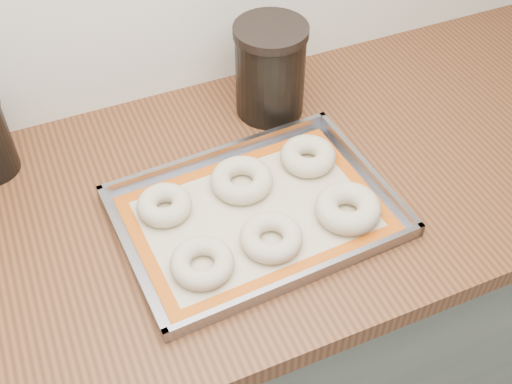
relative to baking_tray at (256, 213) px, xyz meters
name	(u,v)px	position (x,y,z in m)	size (l,w,h in m)	color
cabinet	(148,366)	(-0.23, 0.07, -0.48)	(3.00, 0.65, 0.86)	slate
countertop	(116,236)	(-0.23, 0.07, -0.03)	(3.06, 0.68, 0.04)	brown
baking_tray	(256,213)	(0.00, 0.00, 0.00)	(0.48, 0.35, 0.03)	gray
baking_mat	(256,214)	(0.00, 0.00, 0.00)	(0.43, 0.31, 0.00)	#C6B793
bagel_front_left	(202,263)	(-0.12, -0.07, 0.01)	(0.10, 0.10, 0.03)	#BFB094
bagel_front_mid	(271,238)	(0.00, -0.07, 0.01)	(0.10, 0.10, 0.03)	#BFB094
bagel_front_right	(348,208)	(0.14, -0.06, 0.02)	(0.11, 0.11, 0.04)	#BFB094
bagel_back_left	(164,205)	(-0.14, 0.07, 0.01)	(0.09, 0.09, 0.03)	#BFB094
bagel_back_mid	(242,180)	(0.00, 0.07, 0.02)	(0.11, 0.11, 0.04)	#BFB094
bagel_back_right	(308,156)	(0.14, 0.08, 0.02)	(0.10, 0.10, 0.04)	#BFB094
canister_right	(270,70)	(0.14, 0.26, 0.09)	(0.14, 0.14, 0.19)	black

